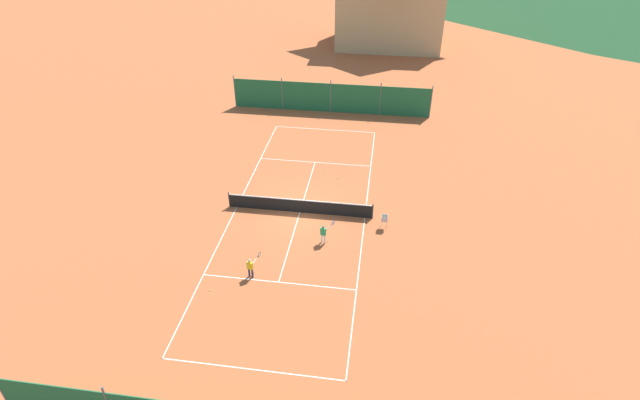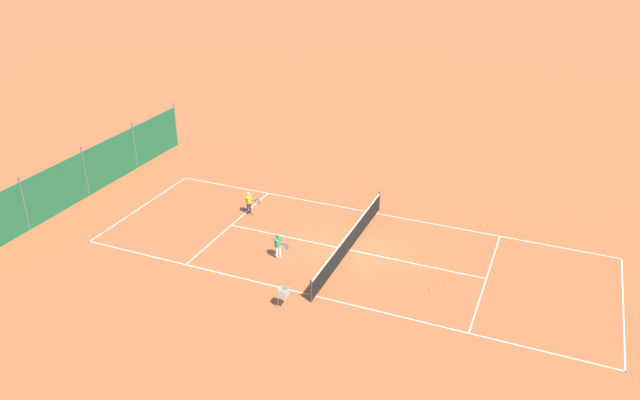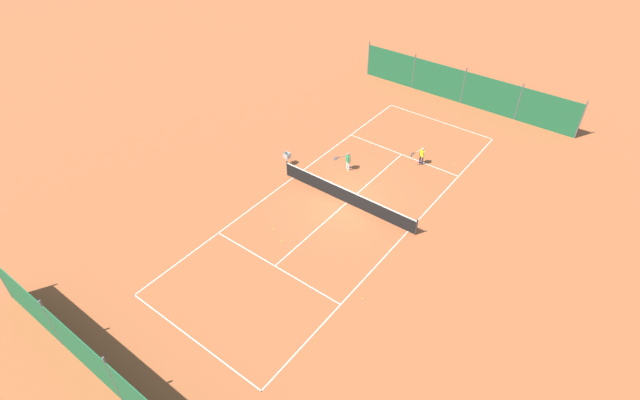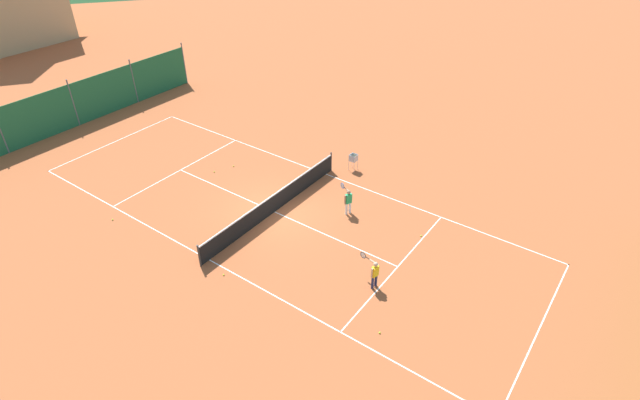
% 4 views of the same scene
% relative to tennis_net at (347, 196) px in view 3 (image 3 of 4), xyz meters
% --- Properties ---
extents(ground_plane, '(600.00, 600.00, 0.00)m').
position_rel_tennis_net_xyz_m(ground_plane, '(0.00, 0.00, -0.50)').
color(ground_plane, '#A8542D').
extents(court_line_markings, '(8.25, 23.85, 0.01)m').
position_rel_tennis_net_xyz_m(court_line_markings, '(0.00, 0.00, -0.50)').
color(court_line_markings, white).
rests_on(court_line_markings, ground).
extents(tennis_net, '(9.18, 0.08, 1.06)m').
position_rel_tennis_net_xyz_m(tennis_net, '(0.00, 0.00, 0.00)').
color(tennis_net, '#2D2D2D').
rests_on(tennis_net, ground).
extents(windscreen_fence_far, '(17.28, 0.08, 2.90)m').
position_rel_tennis_net_xyz_m(windscreen_fence_far, '(-0.00, 15.50, 0.81)').
color(windscreen_fence_far, '#1E6038').
rests_on(windscreen_fence_far, ground).
extents(windscreen_fence_near, '(17.28, 0.08, 2.90)m').
position_rel_tennis_net_xyz_m(windscreen_fence_near, '(-0.00, -15.50, 0.81)').
color(windscreen_fence_near, '#1E6038').
rests_on(windscreen_fence_near, ground).
extents(player_near_service, '(0.58, 0.98, 1.22)m').
position_rel_tennis_net_xyz_m(player_near_service, '(-1.51, -6.16, 0.22)').
color(player_near_service, '#23284C').
rests_on(player_near_service, ground).
extents(player_far_service, '(0.76, 0.93, 1.26)m').
position_rel_tennis_net_xyz_m(player_far_service, '(1.90, -2.77, 0.23)').
color(player_far_service, white).
rests_on(player_far_service, ground).
extents(tennis_ball_by_net_left, '(0.07, 0.07, 0.07)m').
position_rel_tennis_net_xyz_m(tennis_ball_by_net_left, '(2.30, -6.29, -0.47)').
color(tennis_ball_by_net_left, '#CCE033').
rests_on(tennis_ball_by_net_left, ground).
extents(tennis_ball_service_box, '(0.07, 0.07, 0.07)m').
position_rel_tennis_net_xyz_m(tennis_ball_service_box, '(1.87, 4.39, -0.47)').
color(tennis_ball_service_box, '#CCE033').
rests_on(tennis_ball_service_box, ground).
extents(tennis_ball_mid_court, '(0.07, 0.07, 0.07)m').
position_rel_tennis_net_xyz_m(tennis_ball_mid_court, '(-3.36, -7.52, -0.47)').
color(tennis_ball_mid_court, '#CCE033').
rests_on(tennis_ball_mid_court, ground).
extents(tennis_ball_alley_left, '(0.07, 0.07, 0.07)m').
position_rel_tennis_net_xyz_m(tennis_ball_alley_left, '(0.86, 4.80, -0.47)').
color(tennis_ball_alley_left, '#CCE033').
rests_on(tennis_ball_alley_left, ground).
extents(tennis_ball_alley_right, '(0.07, 0.07, 0.07)m').
position_rel_tennis_net_xyz_m(tennis_ball_alley_right, '(-4.42, -1.13, -0.47)').
color(tennis_ball_alley_right, '#CCE033').
rests_on(tennis_ball_alley_right, ground).
extents(tennis_ball_far_corner, '(0.07, 0.07, 0.07)m').
position_rel_tennis_net_xyz_m(tennis_ball_far_corner, '(-4.75, 5.49, -0.47)').
color(tennis_ball_far_corner, '#CCE033').
rests_on(tennis_ball_far_corner, ground).
extents(ball_hopper, '(0.36, 0.36, 0.89)m').
position_rel_tennis_net_xyz_m(ball_hopper, '(5.30, -0.88, 0.16)').
color(ball_hopper, '#B7B7BC').
rests_on(ball_hopper, ground).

